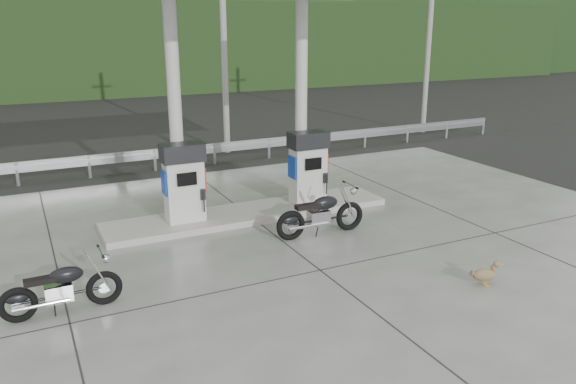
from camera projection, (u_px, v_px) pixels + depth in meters
name	position (u px, v px, depth m)	size (l,w,h in m)	color
ground	(296.00, 253.00, 11.56)	(160.00, 160.00, 0.00)	black
forecourt_apron	(296.00, 252.00, 11.56)	(18.00, 14.00, 0.02)	slate
pump_island	(250.00, 213.00, 13.68)	(7.00, 1.40, 0.15)	#9E9B93
gas_pump_left	(184.00, 183.00, 12.72)	(0.95, 0.55, 1.80)	silver
gas_pump_right	(308.00, 167.00, 14.08)	(0.95, 0.55, 1.80)	silver
canopy_column_left	(175.00, 110.00, 12.61)	(0.30, 0.30, 5.00)	silver
canopy_column_right	(301.00, 101.00, 13.96)	(0.30, 0.30, 5.00)	silver
guardrail	(185.00, 146.00, 18.23)	(26.00, 0.16, 1.42)	#A0A3A8
road	(160.00, 147.00, 21.44)	(60.00, 7.00, 0.01)	black
utility_pole_b	(224.00, 40.00, 19.41)	(0.22, 0.22, 8.00)	gray
utility_pole_c	(429.00, 37.00, 23.22)	(0.22, 0.22, 8.00)	gray
tree_band	(87.00, 48.00, 36.47)	(80.00, 6.00, 6.00)	black
forested_hills	(55.00, 65.00, 63.12)	(100.00, 40.00, 140.00)	black
motorcycle_left	(61.00, 289.00, 9.02)	(1.78, 0.56, 0.84)	black
motorcycle_right	(321.00, 214.00, 12.37)	(2.00, 0.63, 0.95)	black
duck	(484.00, 275.00, 10.04)	(0.54, 0.15, 0.39)	brown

